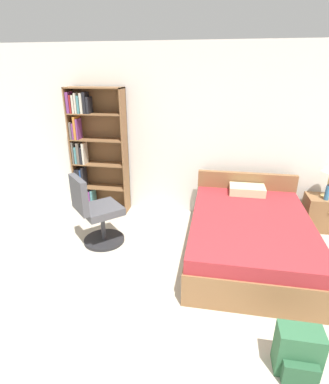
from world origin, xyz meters
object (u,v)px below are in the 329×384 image
at_px(office_chair, 96,213).
at_px(water_bottle, 327,192).
at_px(backpack_green, 298,353).
at_px(bed, 249,234).
at_px(bookshelf, 92,152).
at_px(nightstand, 323,213).

relative_size(office_chair, water_bottle, 4.27).
xyz_separation_m(office_chair, backpack_green, (2.25, -1.52, -0.26)).
xyz_separation_m(bed, water_bottle, (1.10, 0.77, 0.34)).
relative_size(bookshelf, water_bottle, 8.54).
xyz_separation_m(bed, office_chair, (-1.99, -0.12, 0.18)).
distance_m(nightstand, backpack_green, 2.66).
height_order(bookshelf, backpack_green, bookshelf).
xyz_separation_m(bookshelf, bed, (2.44, -0.96, -0.72)).
height_order(bookshelf, nightstand, bookshelf).
bearing_deg(bed, nightstand, 37.34).
bearing_deg(bookshelf, office_chair, -67.48).
relative_size(water_bottle, backpack_green, 0.58).
distance_m(bookshelf, nightstand, 3.66).
height_order(bookshelf, water_bottle, bookshelf).
bearing_deg(bookshelf, backpack_green, -43.90).
bearing_deg(nightstand, bed, -142.66).
height_order(water_bottle, backpack_green, water_bottle).
bearing_deg(nightstand, backpack_green, -109.54).
bearing_deg(bookshelf, water_bottle, -2.94).
bearing_deg(bed, water_bottle, 35.13).
distance_m(bookshelf, bed, 2.72).
bearing_deg(bookshelf, nightstand, -1.37).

